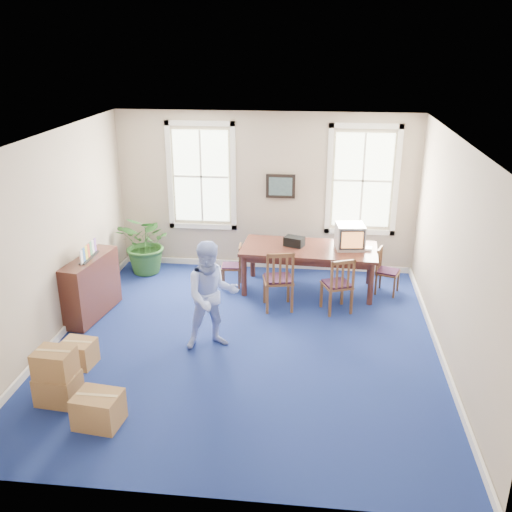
# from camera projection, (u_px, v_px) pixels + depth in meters

# --- Properties ---
(floor) EXTENTS (6.50, 6.50, 0.00)m
(floor) POSITION_uv_depth(u_px,v_px,m) (245.00, 343.00, 8.98)
(floor) COLOR navy
(floor) RESTS_ON ground
(ceiling) EXTENTS (6.50, 6.50, 0.00)m
(ceiling) POSITION_uv_depth(u_px,v_px,m) (244.00, 139.00, 7.83)
(ceiling) COLOR white
(ceiling) RESTS_ON ground
(wall_back) EXTENTS (6.50, 0.00, 6.50)m
(wall_back) POSITION_uv_depth(u_px,v_px,m) (266.00, 193.00, 11.42)
(wall_back) COLOR tan
(wall_back) RESTS_ON ground
(wall_front) EXTENTS (6.50, 0.00, 6.50)m
(wall_front) POSITION_uv_depth(u_px,v_px,m) (200.00, 366.00, 5.39)
(wall_front) COLOR tan
(wall_front) RESTS_ON ground
(wall_left) EXTENTS (0.00, 6.50, 6.50)m
(wall_left) POSITION_uv_depth(u_px,v_px,m) (51.00, 241.00, 8.72)
(wall_left) COLOR tan
(wall_left) RESTS_ON ground
(wall_right) EXTENTS (0.00, 6.50, 6.50)m
(wall_right) POSITION_uv_depth(u_px,v_px,m) (454.00, 256.00, 8.10)
(wall_right) COLOR tan
(wall_right) RESTS_ON ground
(baseboard_back) EXTENTS (6.00, 0.04, 0.12)m
(baseboard_back) POSITION_uv_depth(u_px,v_px,m) (265.00, 264.00, 11.95)
(baseboard_back) COLOR white
(baseboard_back) RESTS_ON ground
(baseboard_left) EXTENTS (0.04, 6.50, 0.12)m
(baseboard_left) POSITION_uv_depth(u_px,v_px,m) (65.00, 330.00, 9.27)
(baseboard_left) COLOR white
(baseboard_left) RESTS_ON ground
(baseboard_right) EXTENTS (0.04, 6.50, 0.12)m
(baseboard_right) POSITION_uv_depth(u_px,v_px,m) (439.00, 351.00, 8.65)
(baseboard_right) COLOR white
(baseboard_right) RESTS_ON ground
(window_left) EXTENTS (1.40, 0.12, 2.20)m
(window_left) POSITION_uv_depth(u_px,v_px,m) (201.00, 176.00, 11.43)
(window_left) COLOR white
(window_left) RESTS_ON ground
(window_right) EXTENTS (1.40, 0.12, 2.20)m
(window_right) POSITION_uv_depth(u_px,v_px,m) (363.00, 181.00, 11.10)
(window_right) COLOR white
(window_right) RESTS_ON ground
(wall_picture) EXTENTS (0.58, 0.06, 0.48)m
(wall_picture) POSITION_uv_depth(u_px,v_px,m) (281.00, 186.00, 11.29)
(wall_picture) COLOR black
(wall_picture) RESTS_ON ground
(conference_table) EXTENTS (2.56, 1.27, 0.85)m
(conference_table) POSITION_uv_depth(u_px,v_px,m) (308.00, 269.00, 10.76)
(conference_table) COLOR #49231A
(conference_table) RESTS_ON ground
(crt_tv) EXTENTS (0.57, 0.61, 0.46)m
(crt_tv) POSITION_uv_depth(u_px,v_px,m) (350.00, 236.00, 10.50)
(crt_tv) COLOR #B7B7BC
(crt_tv) RESTS_ON conference_table
(game_console) EXTENTS (0.16, 0.19, 0.04)m
(game_console) POSITION_uv_depth(u_px,v_px,m) (368.00, 249.00, 10.48)
(game_console) COLOR white
(game_console) RESTS_ON conference_table
(equipment_bag) EXTENTS (0.41, 0.34, 0.18)m
(equipment_bag) POSITION_uv_depth(u_px,v_px,m) (294.00, 241.00, 10.66)
(equipment_bag) COLOR black
(equipment_bag) RESTS_ON conference_table
(chair_near_left) EXTENTS (0.59, 0.59, 1.12)m
(chair_near_left) POSITION_uv_depth(u_px,v_px,m) (278.00, 279.00, 9.97)
(chair_near_left) COLOR brown
(chair_near_left) RESTS_ON ground
(chair_near_right) EXTENTS (0.60, 0.60, 1.03)m
(chair_near_right) POSITION_uv_depth(u_px,v_px,m) (337.00, 284.00, 9.88)
(chair_near_right) COLOR brown
(chair_near_right) RESTS_ON ground
(chair_end_left) EXTENTS (0.40, 0.40, 0.83)m
(chair_end_left) POSITION_uv_depth(u_px,v_px,m) (231.00, 266.00, 10.91)
(chair_end_left) COLOR brown
(chair_end_left) RESTS_ON ground
(chair_end_right) EXTENTS (0.50, 0.50, 0.88)m
(chair_end_right) POSITION_uv_depth(u_px,v_px,m) (388.00, 271.00, 10.60)
(chair_end_right) COLOR brown
(chair_end_right) RESTS_ON ground
(man) EXTENTS (1.01, 0.90, 1.72)m
(man) POSITION_uv_depth(u_px,v_px,m) (212.00, 296.00, 8.61)
(man) COLOR #A1B8FF
(man) RESTS_ON ground
(credenza) EXTENTS (0.57, 1.37, 1.05)m
(credenza) POSITION_uv_depth(u_px,v_px,m) (91.00, 288.00, 9.68)
(credenza) COLOR #49231A
(credenza) RESTS_ON ground
(brochure_rack) EXTENTS (0.31, 0.59, 0.26)m
(brochure_rack) POSITION_uv_depth(u_px,v_px,m) (88.00, 252.00, 9.45)
(brochure_rack) COLOR #99999E
(brochure_rack) RESTS_ON credenza
(potted_plant) EXTENTS (1.42, 1.34, 1.25)m
(potted_plant) POSITION_uv_depth(u_px,v_px,m) (148.00, 244.00, 11.47)
(potted_plant) COLOR #275621
(potted_plant) RESTS_ON ground
(cardboard_boxes) EXTENTS (1.54, 1.54, 0.80)m
(cardboard_boxes) POSITION_uv_depth(u_px,v_px,m) (74.00, 372.00, 7.49)
(cardboard_boxes) COLOR #A67745
(cardboard_boxes) RESTS_ON ground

